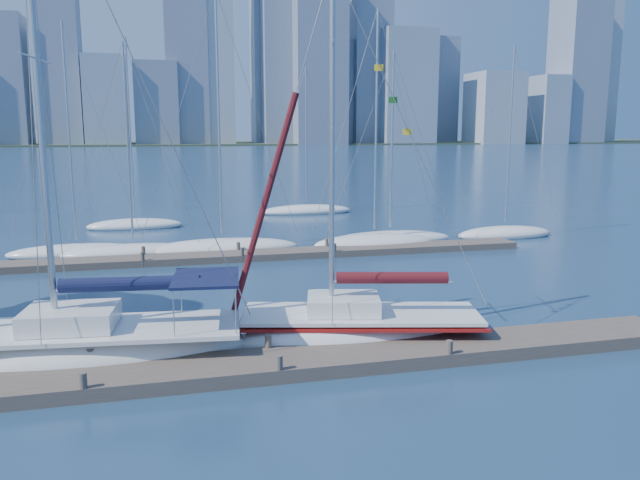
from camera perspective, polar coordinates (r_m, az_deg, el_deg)
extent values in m
plane|color=navy|center=(18.23, -4.25, -11.89)|extent=(700.00, 700.00, 0.00)
cube|color=#4D4138|center=(18.16, -4.26, -11.30)|extent=(26.00, 2.00, 0.40)
cube|color=#4D4138|center=(33.69, -5.61, -1.38)|extent=(30.00, 1.80, 0.36)
cube|color=#38472D|center=(336.76, -13.81, 8.52)|extent=(800.00, 100.00, 1.50)
ellipsoid|color=white|center=(19.92, -19.81, -9.73)|extent=(9.43, 4.02, 1.61)
cube|color=white|center=(19.69, -19.94, -7.67)|extent=(8.74, 3.70, 0.13)
cube|color=white|center=(19.73, -21.84, -6.61)|extent=(2.77, 2.23, 0.59)
cylinder|color=silver|center=(19.14, -24.42, 12.81)|extent=(0.19, 0.19, 13.89)
cylinder|color=silver|center=(19.15, -16.94, -4.16)|extent=(4.32, 0.60, 0.11)
cylinder|color=#101838|center=(19.13, -16.96, -3.85)|extent=(4.01, 0.88, 0.43)
cube|color=#101838|center=(18.86, -10.38, -3.43)|extent=(2.20, 2.75, 0.09)
ellipsoid|color=white|center=(20.62, 3.75, -8.54)|extent=(8.62, 4.58, 1.44)
cube|color=white|center=(20.42, 3.77, -6.75)|extent=(7.98, 4.23, 0.12)
cube|color=white|center=(20.29, 2.14, -5.85)|extent=(2.66, 2.25, 0.53)
cylinder|color=silver|center=(19.52, 1.10, 8.61)|extent=(0.17, 0.17, 10.71)
cylinder|color=silver|center=(20.22, 6.60, -3.72)|extent=(3.80, 1.03, 0.10)
cylinder|color=#4E1017|center=(20.20, 6.60, -3.45)|extent=(3.57, 1.23, 0.38)
cube|color=maroon|center=(20.46, 3.76, -7.19)|extent=(8.18, 4.38, 0.10)
ellipsoid|color=white|center=(36.76, -21.31, -1.07)|extent=(7.57, 3.31, 0.97)
cylinder|color=silver|center=(36.16, -21.97, 9.05)|extent=(0.11, 0.11, 11.53)
ellipsoid|color=white|center=(35.66, -16.68, -1.12)|extent=(7.81, 4.88, 1.00)
cylinder|color=silver|center=(35.05, -17.16, 8.46)|extent=(0.11, 0.11, 10.44)
ellipsoid|color=white|center=(35.47, -8.92, -0.82)|extent=(8.80, 2.79, 1.20)
cylinder|color=silver|center=(34.87, -9.25, 11.22)|extent=(0.13, 0.13, 13.05)
ellipsoid|color=white|center=(36.79, 4.99, -0.34)|extent=(7.65, 3.58, 1.21)
cylinder|color=silver|center=(36.20, 5.16, 10.71)|extent=(0.13, 0.13, 12.35)
ellipsoid|color=white|center=(38.27, 6.42, 0.01)|extent=(7.92, 2.43, 1.12)
cylinder|color=silver|center=(37.70, 6.60, 8.97)|extent=(0.12, 0.12, 10.30)
ellipsoid|color=white|center=(41.93, 16.53, 0.51)|extent=(6.85, 4.65, 1.08)
cylinder|color=silver|center=(41.41, 16.96, 9.06)|extent=(0.12, 0.12, 10.90)
ellipsoid|color=white|center=(45.75, -16.56, 1.26)|extent=(6.84, 4.24, 1.03)
cylinder|color=silver|center=(45.27, -16.99, 9.79)|extent=(0.11, 0.11, 12.08)
ellipsoid|color=white|center=(51.85, -1.26, 2.67)|extent=(7.83, 3.22, 1.09)
cylinder|color=silver|center=(51.43, -1.28, 9.51)|extent=(0.12, 0.12, 10.77)
cube|color=slate|center=(312.18, -27.21, 12.80)|extent=(22.03, 17.63, 56.18)
cube|color=#8C97A8|center=(329.41, -22.40, 11.45)|extent=(14.30, 17.61, 39.10)
cube|color=gray|center=(302.77, -18.93, 11.91)|extent=(18.52, 19.81, 39.72)
cube|color=slate|center=(303.61, -14.72, 11.93)|extent=(19.43, 16.86, 37.83)
cube|color=#8C97A8|center=(309.53, -9.99, 16.98)|extent=(20.23, 14.99, 90.76)
cube|color=gray|center=(327.57, -4.63, 15.57)|extent=(17.46, 17.46, 77.97)
cube|color=slate|center=(306.16, -0.11, 16.31)|extent=(24.23, 18.95, 81.27)
cube|color=#8C97A8|center=(325.89, 2.76, 13.24)|extent=(13.41, 17.11, 50.96)
cube|color=gray|center=(319.83, 7.88, 13.62)|extent=(26.03, 18.80, 55.40)
cube|color=slate|center=(359.63, 10.81, 13.22)|extent=(16.06, 17.52, 56.57)
cube|color=#8C97A8|center=(339.68, 15.62, 11.49)|extent=(23.46, 23.94, 35.94)
cube|color=gray|center=(355.69, 19.95, 11.10)|extent=(14.92, 21.38, 34.93)
cube|color=slate|center=(371.00, 22.48, 14.81)|extent=(22.29, 23.60, 85.78)
cube|color=#8C97A8|center=(402.55, 24.01, 13.98)|extent=(16.82, 17.08, 81.68)
cube|color=slate|center=(312.69, -22.83, 17.31)|extent=(17.32, 18.00, 101.64)
cube|color=slate|center=(309.54, -12.20, 17.15)|extent=(19.06, 18.00, 93.37)
cube|color=slate|center=(314.72, -3.60, 17.35)|extent=(18.57, 18.00, 94.77)
cube|color=slate|center=(325.88, 4.56, 16.91)|extent=(18.85, 18.00, 92.76)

